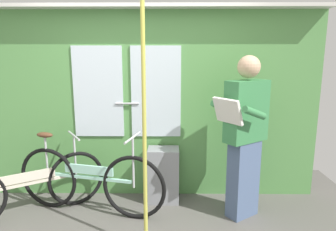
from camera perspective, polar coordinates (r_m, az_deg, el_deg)
name	(u,v)px	position (r m, az deg, el deg)	size (l,w,h in m)	color
train_door_wall	(143,101)	(3.74, -4.64, 2.80)	(4.27, 0.28, 2.32)	#56934C
bicycle_near_door	(27,187)	(3.73, -24.99, -12.05)	(1.46, 0.96, 0.87)	black
bicycle_leaning_behind	(89,181)	(3.59, -14.69, -11.75)	(1.74, 0.57, 0.93)	black
passenger_reading_newspaper	(245,135)	(3.33, 14.25, -3.50)	(0.64, 0.60, 1.77)	slate
trash_bin_by_wall	(163,175)	(3.76, -0.86, -11.09)	(0.37, 0.28, 0.67)	gray
handrail_pole	(144,129)	(2.60, -4.46, -2.63)	(0.04, 0.04, 2.28)	#C6C14C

